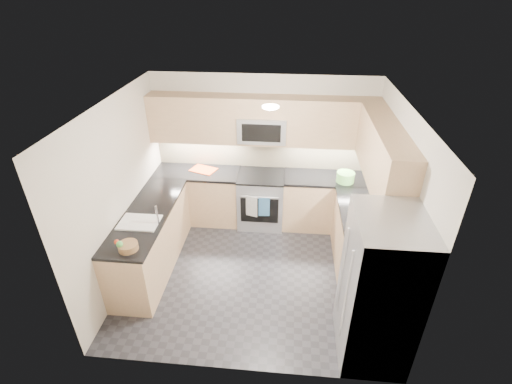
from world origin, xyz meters
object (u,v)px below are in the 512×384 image
object	(u,v)px
gas_range	(261,200)
refrigerator	(379,290)
cutting_board	(203,170)
fruit_basket	(128,247)
microwave	(262,128)
utensil_bowl	(345,177)

from	to	relation	value
gas_range	refrigerator	bearing A→B (deg)	-59.12
gas_range	cutting_board	bearing A→B (deg)	175.11
fruit_basket	microwave	bearing A→B (deg)	56.98
cutting_board	utensil_bowl	bearing A→B (deg)	-4.58
microwave	fruit_basket	size ratio (longest dim) A/B	3.23
gas_range	fruit_basket	size ratio (longest dim) A/B	3.87
utensil_bowl	fruit_basket	size ratio (longest dim) A/B	1.20
refrigerator	fruit_basket	xyz separation A→B (m)	(-2.88, 0.35, 0.08)
utensil_bowl	cutting_board	size ratio (longest dim) A/B	0.68
utensil_bowl	microwave	bearing A→B (deg)	170.42
microwave	cutting_board	distance (m)	1.24
gas_range	microwave	world-z (taller)	microwave
refrigerator	cutting_board	size ratio (longest dim) A/B	4.37
gas_range	cutting_board	distance (m)	1.11
refrigerator	utensil_bowl	world-z (taller)	refrigerator
refrigerator	utensil_bowl	distance (m)	2.33
gas_range	utensil_bowl	size ratio (longest dim) A/B	3.23
utensil_bowl	fruit_basket	xyz separation A→B (m)	(-2.78, -1.97, -0.04)
gas_range	fruit_basket	bearing A→B (deg)	-124.57
gas_range	refrigerator	distance (m)	2.86
gas_range	cutting_board	size ratio (longest dim) A/B	2.21
microwave	utensil_bowl	distance (m)	1.53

